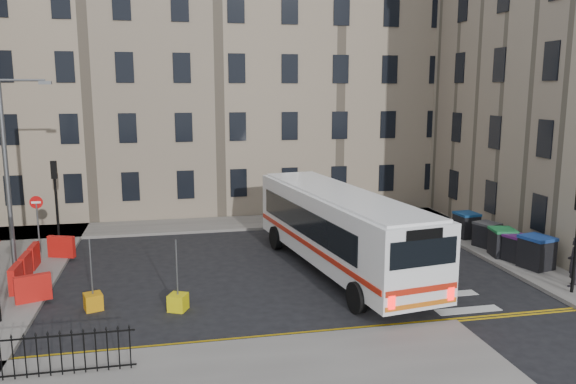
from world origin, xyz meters
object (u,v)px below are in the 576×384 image
object	(u,v)px
bus	(339,227)
bollard_chevron	(93,302)
wheelie_bin_b	(518,248)
wheelie_bin_a	(537,252)
wheelie_bin_d	(487,234)
bollard_yellow	(178,302)
streetlamp	(6,173)
wheelie_bin_e	(466,225)
pedestrian	(574,262)
wheelie_bin_c	(502,242)

from	to	relation	value
bus	bollard_chevron	world-z (taller)	bus
wheelie_bin_b	wheelie_bin_a	bearing A→B (deg)	-96.07
wheelie_bin_d	bollard_yellow	bearing A→B (deg)	179.18
streetlamp	wheelie_bin_d	bearing A→B (deg)	-2.80
streetlamp	wheelie_bin_b	size ratio (longest dim) A/B	6.12
bus	wheelie_bin_d	bearing A→B (deg)	3.52
wheelie_bin_a	bollard_yellow	xyz separation A→B (m)	(-15.26, -1.29, -0.56)
streetlamp	wheelie_bin_b	xyz separation A→B (m)	(21.90, -3.55, -3.58)
bus	wheelie_bin_e	world-z (taller)	bus
wheelie_bin_b	wheelie_bin_e	distance (m)	4.33
wheelie_bin_d	pedestrian	world-z (taller)	pedestrian
wheelie_bin_c	wheelie_bin_d	bearing A→B (deg)	94.79
streetlamp	wheelie_bin_a	xyz separation A→B (m)	(22.11, -4.58, -3.48)
wheelie_bin_b	pedestrian	size ratio (longest dim) A/B	0.67
wheelie_bin_a	wheelie_bin_d	bearing A→B (deg)	79.99
pedestrian	bus	bearing A→B (deg)	-66.90
wheelie_bin_e	wheelie_bin_d	bearing A→B (deg)	-92.61
wheelie_bin_a	wheelie_bin_d	xyz separation A→B (m)	(-0.25, 3.51, -0.10)
bus	pedestrian	distance (m)	9.32
streetlamp	wheelie_bin_b	distance (m)	22.47
bollard_yellow	wheelie_bin_b	bearing A→B (deg)	8.77
streetlamp	wheelie_bin_b	world-z (taller)	streetlamp
wheelie_bin_a	wheelie_bin_e	distance (m)	5.37
wheelie_bin_e	pedestrian	size ratio (longest dim) A/B	0.66
wheelie_bin_b	bollard_chevron	size ratio (longest dim) A/B	2.22
wheelie_bin_b	bollard_chevron	world-z (taller)	wheelie_bin_b
wheelie_bin_e	bollard_chevron	size ratio (longest dim) A/B	2.18
bus	bollard_chevron	xyz separation A→B (m)	(-9.87, -2.38, -1.67)
wheelie_bin_c	wheelie_bin_d	world-z (taller)	wheelie_bin_c
bus	pedestrian	world-z (taller)	bus
wheelie_bin_a	wheelie_bin_b	size ratio (longest dim) A/B	1.13
wheelie_bin_c	wheelie_bin_e	distance (m)	3.43
wheelie_bin_e	pedestrian	world-z (taller)	pedestrian
streetlamp	wheelie_bin_d	size ratio (longest dim) A/B	6.07
streetlamp	pedestrian	size ratio (longest dim) A/B	4.10
bollard_yellow	bollard_chevron	xyz separation A→B (m)	(-2.97, 0.68, 0.00)
wheelie_bin_d	bollard_yellow	xyz separation A→B (m)	(-15.00, -4.80, -0.46)
wheelie_bin_c	wheelie_bin_a	bearing A→B (deg)	-67.55
wheelie_bin_d	pedestrian	bearing A→B (deg)	-106.38
streetlamp	wheelie_bin_e	size ratio (longest dim) A/B	6.24
wheelie_bin_c	wheelie_bin_d	xyz separation A→B (m)	(0.16, 1.58, -0.04)
wheelie_bin_b	wheelie_bin_d	size ratio (longest dim) A/B	0.99
bus	bollard_yellow	size ratio (longest dim) A/B	21.40
wheelie_bin_a	bollard_chevron	size ratio (longest dim) A/B	2.51
streetlamp	wheelie_bin_c	size ratio (longest dim) A/B	6.08
wheelie_bin_d	bollard_yellow	size ratio (longest dim) A/B	2.24
wheelie_bin_c	wheelie_bin_d	distance (m)	1.59
bollard_chevron	bollard_yellow	bearing A→B (deg)	-12.94
wheelie_bin_b	wheelie_bin_d	bearing A→B (deg)	73.57
wheelie_bin_b	bollard_chevron	bearing A→B (deg)	167.70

